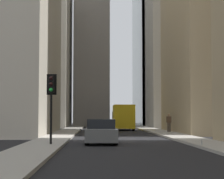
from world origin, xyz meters
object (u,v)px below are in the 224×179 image
(discarded_bottle, at_px, (202,143))
(traffic_light_foreground, at_px, (51,92))
(hatchback_grey, at_px, (101,132))
(delivery_truck, at_px, (123,117))
(pedestrian, at_px, (169,122))

(discarded_bottle, bearing_deg, traffic_light_foreground, 83.33)
(hatchback_grey, height_order, traffic_light_foreground, traffic_light_foreground)
(delivery_truck, xyz_separation_m, hatchback_grey, (-22.88, 2.80, -0.80))
(delivery_truck, distance_m, discarded_bottle, 26.16)
(pedestrian, bearing_deg, delivery_truck, 21.86)
(pedestrian, bearing_deg, hatchback_grey, 154.85)
(delivery_truck, bearing_deg, traffic_light_foreground, 167.77)
(pedestrian, distance_m, discarded_bottle, 16.98)
(traffic_light_foreground, xyz_separation_m, pedestrian, (16.00, -9.11, -1.78))
(pedestrian, xyz_separation_m, discarded_bottle, (-16.91, 1.38, -0.81))
(delivery_truck, distance_m, traffic_light_foreground, 25.75)
(delivery_truck, height_order, pedestrian, delivery_truck)
(pedestrian, relative_size, discarded_bottle, 6.26)
(traffic_light_foreground, bearing_deg, discarded_bottle, -96.67)
(delivery_truck, height_order, traffic_light_foreground, traffic_light_foreground)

